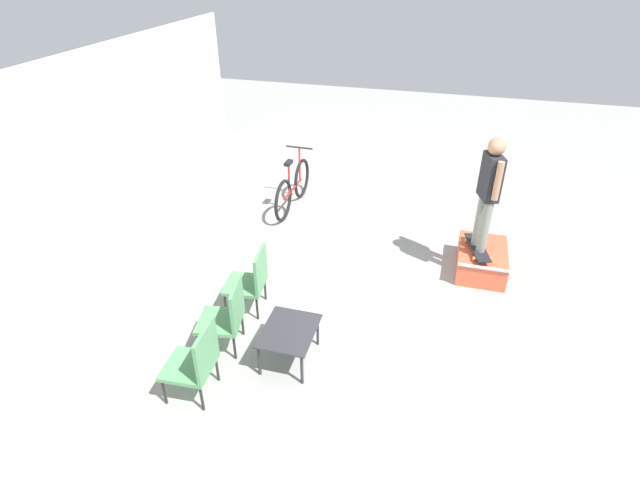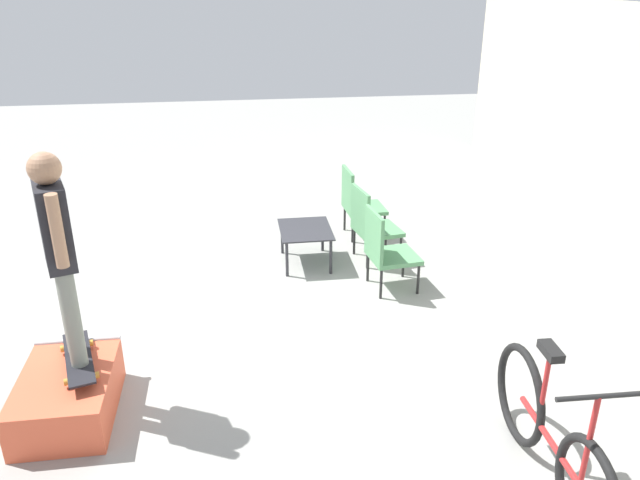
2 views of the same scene
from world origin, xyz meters
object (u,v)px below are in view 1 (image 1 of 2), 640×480
at_px(person_skater, 489,186).
at_px(patio_chair_right, 251,279).
at_px(patio_chair_left, 196,360).
at_px(bicycle, 293,188).
at_px(skate_ramp_box, 481,260).
at_px(skateboard_on_ramp, 477,247).
at_px(coffee_table, 289,334).
at_px(patio_chair_center, 227,315).

bearing_deg(person_skater, patio_chair_right, 101.38).
height_order(person_skater, patio_chair_right, person_skater).
bearing_deg(patio_chair_left, bicycle, -178.45).
xyz_separation_m(skate_ramp_box, patio_chair_left, (-3.38, 3.04, 0.31)).
relative_size(skate_ramp_box, bicycle, 0.59).
relative_size(skateboard_on_ramp, patio_chair_right, 0.88).
xyz_separation_m(coffee_table, bicycle, (3.86, 1.22, 0.01)).
height_order(patio_chair_left, patio_chair_right, same).
relative_size(patio_chair_center, patio_chair_right, 1.00).
bearing_deg(patio_chair_center, bicycle, 175.71).
distance_m(patio_chair_left, patio_chair_right, 1.58).
relative_size(coffee_table, bicycle, 0.43).
xyz_separation_m(patio_chair_left, patio_chair_right, (1.58, 0.00, 0.00)).
distance_m(coffee_table, bicycle, 4.05).
height_order(coffee_table, bicycle, bicycle).
height_order(skate_ramp_box, skateboard_on_ramp, skateboard_on_ramp).
relative_size(person_skater, patio_chair_left, 1.79).
relative_size(coffee_table, patio_chair_right, 0.82).
xyz_separation_m(person_skater, patio_chair_center, (-2.48, 2.94, -0.97)).
xyz_separation_m(skate_ramp_box, skateboard_on_ramp, (-0.11, 0.10, 0.27)).
height_order(skate_ramp_box, patio_chair_center, patio_chair_center).
bearing_deg(patio_chair_center, coffee_table, 78.22).
xyz_separation_m(skate_ramp_box, bicycle, (1.25, 3.46, 0.22)).
distance_m(skate_ramp_box, patio_chair_center, 4.00).
bearing_deg(patio_chair_left, skate_ramp_box, 134.48).
bearing_deg(coffee_table, patio_chair_center, 88.68).
bearing_deg(skateboard_on_ramp, coffee_table, 123.74).
relative_size(patio_chair_left, patio_chair_right, 1.00).
height_order(patio_chair_left, bicycle, bicycle).
distance_m(skate_ramp_box, patio_chair_left, 4.56).
distance_m(person_skater, patio_chair_center, 3.97).
bearing_deg(patio_chair_right, patio_chair_left, -6.87).
xyz_separation_m(skate_ramp_box, patio_chair_center, (-2.59, 3.04, 0.31)).
bearing_deg(skate_ramp_box, patio_chair_right, 120.71).
bearing_deg(coffee_table, patio_chair_right, 45.06).
bearing_deg(patio_chair_right, skate_ramp_box, 113.82).
bearing_deg(patio_chair_center, person_skater, 119.66).
bearing_deg(skateboard_on_ramp, bicycle, 52.28).
relative_size(skate_ramp_box, skateboard_on_ramp, 1.27).
bearing_deg(person_skater, skate_ramp_box, -61.84).
bearing_deg(person_skater, patio_chair_left, 119.45).
relative_size(person_skater, coffee_table, 2.19).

